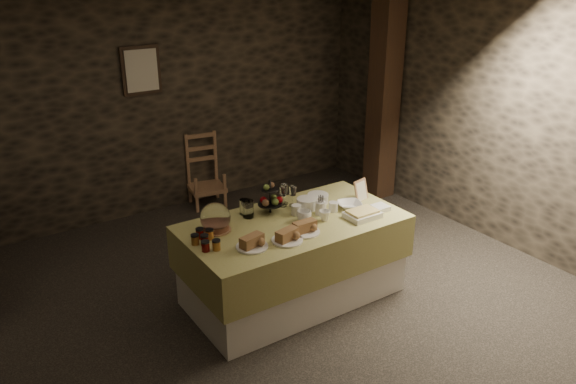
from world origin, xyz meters
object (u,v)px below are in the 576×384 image
chair (204,174)px  timber_column (384,98)px  buffet_table (293,254)px  fruit_stand (271,200)px

chair → timber_column: 2.46m
buffet_table → fruit_stand: 0.53m
chair → fruit_stand: (-0.35, -2.16, 0.50)m
chair → timber_column: size_ratio=0.27×
fruit_stand → chair: bearing=80.9°
buffet_table → timber_column: (2.34, 1.43, 0.85)m
chair → fruit_stand: bearing=-89.4°
fruit_stand → buffet_table: bearing=-75.4°
buffet_table → chair: 2.44m
timber_column → fruit_stand: timber_column is taller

